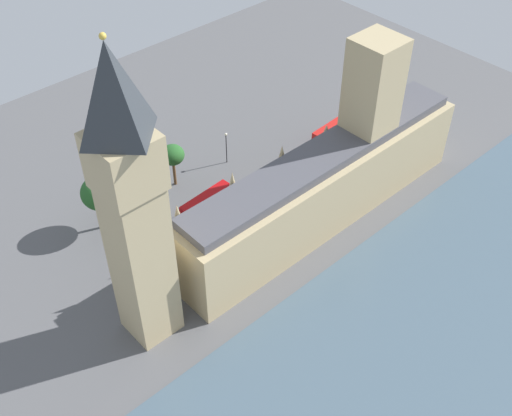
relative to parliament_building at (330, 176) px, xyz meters
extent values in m
plane|color=#565659|center=(1.99, 1.76, -8.57)|extent=(141.26, 141.26, 0.00)
cube|color=#475B6B|center=(-31.58, 1.76, -8.45)|extent=(44.13, 127.14, 0.25)
cube|color=tan|center=(-0.01, 1.76, -1.99)|extent=(10.12, 59.21, 13.16)
cube|color=tan|center=(-0.01, -8.90, 6.93)|extent=(7.41, 7.41, 31.01)
cube|color=#4C4C54|center=(-0.01, 1.76, 5.39)|extent=(7.69, 56.84, 1.60)
cone|color=tan|center=(4.65, -24.89, 5.82)|extent=(1.20, 1.20, 2.46)
cone|color=tan|center=(4.65, -14.23, 5.99)|extent=(1.20, 1.20, 2.80)
cone|color=tan|center=(4.65, -3.57, 5.55)|extent=(1.20, 1.20, 1.92)
cone|color=tan|center=(4.65, 7.08, 6.02)|extent=(1.20, 1.20, 2.86)
cone|color=tan|center=(4.65, 17.74, 6.15)|extent=(1.20, 1.20, 3.13)
cone|color=tan|center=(4.65, 28.40, 5.95)|extent=(1.20, 1.20, 2.73)
cube|color=tan|center=(0.49, 37.66, 5.03)|extent=(6.80, 6.80, 27.19)
cube|color=tan|center=(0.49, 37.66, 22.53)|extent=(7.48, 7.48, 7.80)
cylinder|color=silver|center=(4.38, 37.66, 22.53)|extent=(0.25, 5.17, 5.17)
torus|color=black|center=(4.38, 37.66, 22.53)|extent=(0.24, 5.41, 5.41)
cylinder|color=silver|center=(0.49, 33.78, 22.53)|extent=(5.17, 0.25, 5.17)
torus|color=black|center=(0.49, 33.78, 22.53)|extent=(5.41, 0.24, 5.41)
pyramid|color=#2D3338|center=(0.49, 37.66, 32.32)|extent=(7.48, 7.48, 11.78)
sphere|color=gold|center=(0.49, 37.66, 38.61)|extent=(0.80, 0.80, 0.80)
cube|color=red|center=(13.46, -16.23, -5.92)|extent=(3.09, 10.63, 4.20)
cube|color=black|center=(13.46, -16.23, -5.84)|extent=(3.13, 10.23, 0.70)
cylinder|color=black|center=(14.82, -19.83, -8.02)|extent=(0.41, 1.12, 1.10)
cylinder|color=black|center=(12.52, -19.96, -8.02)|extent=(0.41, 1.12, 1.10)
cylinder|color=black|center=(14.40, -12.49, -8.02)|extent=(0.41, 1.12, 1.10)
cylinder|color=black|center=(12.10, -12.62, -8.02)|extent=(0.41, 1.12, 1.10)
cube|color=navy|center=(12.90, -5.27, -7.86)|extent=(1.97, 4.26, 0.75)
cube|color=black|center=(12.90, -5.06, -7.16)|extent=(1.62, 2.40, 0.65)
cylinder|color=black|center=(13.79, -6.58, -8.23)|extent=(0.27, 0.69, 0.68)
cylinder|color=black|center=(12.11, -6.64, -8.23)|extent=(0.27, 0.69, 0.68)
cylinder|color=black|center=(13.70, -3.90, -8.23)|extent=(0.27, 0.69, 0.68)
cylinder|color=black|center=(12.02, -3.95, -8.23)|extent=(0.27, 0.69, 0.68)
cube|color=gold|center=(13.68, 6.05, -7.86)|extent=(2.21, 4.82, 0.75)
cube|color=black|center=(13.70, 5.82, -7.16)|extent=(1.74, 2.74, 0.65)
cylinder|color=black|center=(12.73, 7.47, -8.23)|extent=(0.31, 0.70, 0.68)
cylinder|color=black|center=(14.37, 7.61, -8.23)|extent=(0.31, 0.70, 0.68)
cylinder|color=black|center=(12.99, 4.49, -8.23)|extent=(0.31, 0.70, 0.68)
cylinder|color=black|center=(14.63, 4.63, -8.23)|extent=(0.31, 0.70, 0.68)
cube|color=#B20C0F|center=(13.68, 16.28, -5.92)|extent=(3.25, 10.65, 4.20)
cube|color=black|center=(13.68, 16.28, -5.84)|extent=(3.28, 10.26, 0.70)
cylinder|color=black|center=(12.27, 19.86, -8.02)|extent=(0.43, 1.12, 1.10)
cylinder|color=black|center=(14.56, 20.03, -8.02)|extent=(0.43, 1.12, 1.10)
cylinder|color=black|center=(12.80, 12.53, -8.02)|extent=(0.43, 1.12, 1.10)
cylinder|color=black|center=(15.09, 12.69, -8.02)|extent=(0.43, 1.12, 1.10)
cylinder|color=#336B60|center=(8.72, 11.07, -7.86)|extent=(0.65, 0.65, 1.43)
sphere|color=beige|center=(8.72, 11.07, -7.01)|extent=(0.27, 0.27, 0.27)
cube|color=#336B60|center=(8.86, 11.33, -7.79)|extent=(0.34, 0.25, 0.26)
cylinder|color=brown|center=(23.54, 30.86, -5.97)|extent=(0.56, 0.56, 5.21)
ellipsoid|color=#235623|center=(23.54, 30.86, -0.81)|extent=(6.81, 6.81, 5.79)
cylinder|color=brown|center=(24.78, 15.06, -5.96)|extent=(0.56, 0.56, 5.23)
ellipsoid|color=#235623|center=(24.78, 15.06, -1.69)|extent=(4.42, 4.42, 3.76)
cylinder|color=black|center=(23.33, 3.55, -5.37)|extent=(0.18, 0.18, 6.40)
sphere|color=#F2EAC6|center=(23.33, 3.55, -1.89)|extent=(0.56, 0.56, 0.56)
camera|label=1|loc=(-54.15, 66.42, 68.97)|focal=44.88mm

